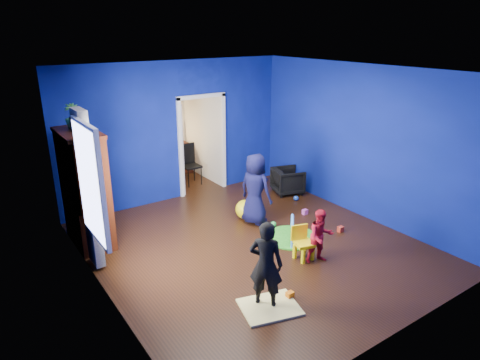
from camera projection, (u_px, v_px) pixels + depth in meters
floor at (254, 246)px, 7.26m from camera, size 5.00×5.50×0.01m
ceiling at (256, 71)px, 6.28m from camera, size 5.00×5.50×0.01m
wall_back at (176, 132)px, 8.91m from camera, size 5.00×0.02×2.90m
wall_front at (405, 228)px, 4.64m from camera, size 5.00×0.02×2.90m
wall_left at (97, 199)px, 5.44m from camera, size 0.02×5.50×2.90m
wall_right at (361, 142)px, 8.11m from camera, size 0.02×5.50×2.90m
alcove at (183, 130)px, 9.97m from camera, size 1.00×1.75×2.50m
armchair at (288, 181)px, 9.51m from camera, size 0.78×0.77×0.57m
child_black at (266, 264)px, 5.53m from camera, size 0.51×0.53×1.22m
child_navy at (255, 189)px, 7.92m from camera, size 0.61×0.76×1.35m
toddler_red at (321, 236)px, 6.64m from camera, size 0.51×0.44×0.88m
vase at (82, 129)px, 6.49m from camera, size 0.19×0.19×0.19m
potted_plant at (72, 116)px, 6.86m from camera, size 0.25×0.25×0.40m
tv_armoire at (85, 189)px, 7.08m from camera, size 0.58×1.14×1.96m
crt_tv at (87, 186)px, 7.09m from camera, size 0.46×0.70×0.54m
yellow_blanket at (270, 307)px, 5.65m from camera, size 0.88×0.78×0.03m
hopper_ball at (245, 209)px, 8.26m from camera, size 0.38×0.38×0.38m
kid_chair at (304, 245)px, 6.78m from camera, size 0.35×0.35×0.50m
play_mat at (292, 237)px, 7.53m from camera, size 0.93×0.93×0.02m
toy_arch at (292, 237)px, 7.53m from camera, size 0.58×0.66×0.83m
window_left at (89, 183)px, 5.68m from camera, size 0.03×0.95×1.55m
curtain at (88, 190)px, 6.27m from camera, size 0.14×0.42×2.40m
doorway at (202, 146)px, 9.36m from camera, size 1.16×0.10×2.10m
study_desk at (173, 159)px, 10.76m from camera, size 0.88×0.44×0.75m
desk_monitor at (170, 136)px, 10.66m from camera, size 0.40×0.05×0.32m
desk_lamp at (160, 139)px, 10.47m from camera, size 0.14×0.14×0.14m
folding_chair at (191, 165)px, 9.99m from camera, size 0.40×0.40×0.92m
book_shelf at (167, 93)px, 10.29m from camera, size 0.88×0.24×0.04m
toy_0 at (340, 229)px, 7.76m from camera, size 0.10×0.08×0.10m
toy_1 at (296, 198)px, 9.15m from camera, size 0.11×0.11×0.11m
toy_2 at (290, 295)px, 5.85m from camera, size 0.10×0.08×0.10m
toy_3 at (273, 224)px, 7.95m from camera, size 0.11×0.11×0.11m
toy_4 at (305, 212)px, 8.48m from camera, size 0.10×0.08×0.10m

